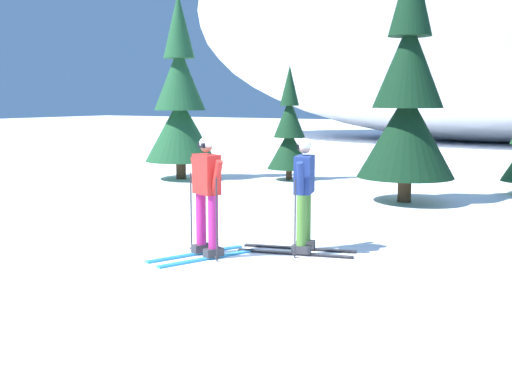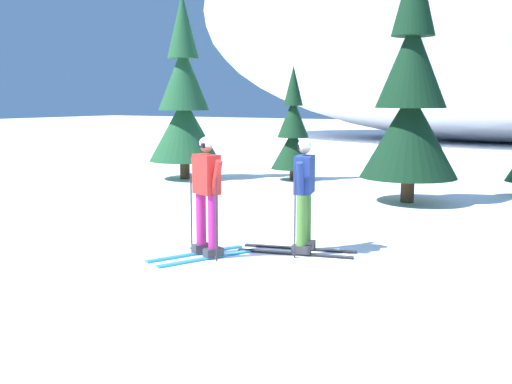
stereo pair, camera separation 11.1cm
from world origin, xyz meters
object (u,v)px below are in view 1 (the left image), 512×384
(skier_navy_jacket, at_px, (304,193))
(pine_tree_left, at_px, (289,133))
(skier_red_jacket, at_px, (206,194))
(pine_tree_far_left, at_px, (180,103))
(pine_tree_center_left, at_px, (408,97))

(skier_navy_jacket, xyz_separation_m, pine_tree_left, (-4.19, 7.62, 0.45))
(skier_navy_jacket, height_order, pine_tree_left, pine_tree_left)
(skier_red_jacket, bearing_deg, pine_tree_left, 109.63)
(skier_red_jacket, distance_m, skier_navy_jacket, 1.47)
(skier_red_jacket, xyz_separation_m, pine_tree_far_left, (-5.89, 7.16, 1.28))
(pine_tree_left, bearing_deg, skier_red_jacket, -70.37)
(skier_red_jacket, xyz_separation_m, pine_tree_left, (-3.05, 8.56, 0.43))
(skier_red_jacket, height_order, pine_tree_left, pine_tree_left)
(pine_tree_far_left, relative_size, pine_tree_center_left, 0.94)
(skier_red_jacket, distance_m, pine_tree_left, 9.10)
(skier_navy_jacket, relative_size, pine_tree_left, 0.56)
(pine_tree_far_left, xyz_separation_m, pine_tree_center_left, (6.91, -0.77, 0.14))
(skier_red_jacket, xyz_separation_m, pine_tree_center_left, (1.02, 6.39, 1.42))
(pine_tree_far_left, xyz_separation_m, pine_tree_left, (2.84, 1.40, -0.86))
(skier_navy_jacket, height_order, pine_tree_center_left, pine_tree_center_left)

